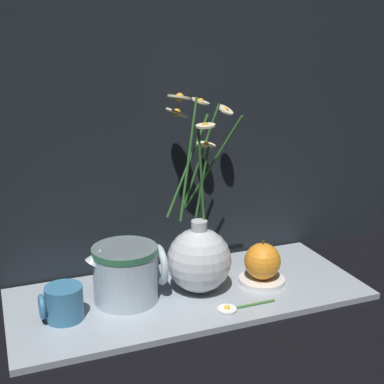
{
  "coord_description": "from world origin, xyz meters",
  "views": [
    {
      "loc": [
        -0.35,
        -0.9,
        0.5
      ],
      "look_at": [
        0.01,
        0.0,
        0.22
      ],
      "focal_mm": 50.0,
      "sensor_mm": 36.0,
      "label": 1
    }
  ],
  "objects_px": {
    "yellow_mug": "(63,303)",
    "orange_fruit": "(263,261)",
    "vase_with_flowers": "(198,254)",
    "ceramic_pitcher": "(126,271)"
  },
  "relations": [
    {
      "from": "vase_with_flowers",
      "to": "yellow_mug",
      "type": "height_order",
      "value": "vase_with_flowers"
    },
    {
      "from": "yellow_mug",
      "to": "vase_with_flowers",
      "type": "bearing_deg",
      "value": 5.03
    },
    {
      "from": "vase_with_flowers",
      "to": "ceramic_pitcher",
      "type": "relative_size",
      "value": 2.59
    },
    {
      "from": "vase_with_flowers",
      "to": "yellow_mug",
      "type": "bearing_deg",
      "value": -174.97
    },
    {
      "from": "yellow_mug",
      "to": "ceramic_pitcher",
      "type": "xyz_separation_m",
      "value": [
        0.13,
        0.03,
        0.03
      ]
    },
    {
      "from": "yellow_mug",
      "to": "orange_fruit",
      "type": "bearing_deg",
      "value": 0.26
    },
    {
      "from": "vase_with_flowers",
      "to": "yellow_mug",
      "type": "xyz_separation_m",
      "value": [
        -0.27,
        -0.02,
        -0.04
      ]
    },
    {
      "from": "vase_with_flowers",
      "to": "orange_fruit",
      "type": "distance_m",
      "value": 0.14
    },
    {
      "from": "yellow_mug",
      "to": "ceramic_pitcher",
      "type": "height_order",
      "value": "ceramic_pitcher"
    },
    {
      "from": "vase_with_flowers",
      "to": "ceramic_pitcher",
      "type": "xyz_separation_m",
      "value": [
        -0.15,
        0.01,
        -0.01
      ]
    }
  ]
}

